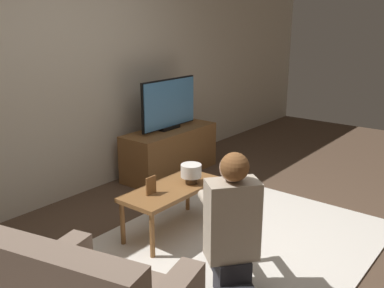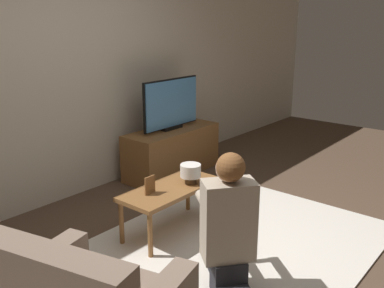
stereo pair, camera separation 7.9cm
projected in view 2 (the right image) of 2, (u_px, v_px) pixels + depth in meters
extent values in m
plane|color=brown|center=(214.00, 259.00, 3.32)|extent=(10.00, 10.00, 0.00)
cube|color=beige|center=(57.00, 72.00, 4.14)|extent=(10.00, 0.06, 2.60)
cube|color=silver|center=(214.00, 258.00, 3.32)|extent=(3.00, 1.96, 0.02)
cube|color=brown|center=(172.00, 151.00, 5.10)|extent=(1.23, 0.47, 0.55)
cube|color=black|center=(172.00, 127.00, 5.01)|extent=(0.30, 0.08, 0.04)
cube|color=black|center=(171.00, 103.00, 4.94)|extent=(0.88, 0.03, 0.57)
cube|color=#4C8CC6|center=(172.00, 103.00, 4.93)|extent=(0.85, 0.04, 0.54)
cube|color=brown|center=(171.00, 189.00, 3.63)|extent=(0.92, 0.41, 0.04)
cylinder|color=brown|center=(150.00, 236.00, 3.28)|extent=(0.04, 0.04, 0.39)
cylinder|color=brown|center=(216.00, 201.00, 3.90)|extent=(0.04, 0.04, 0.39)
cylinder|color=brown|center=(121.00, 223.00, 3.48)|extent=(0.04, 0.04, 0.39)
cylinder|color=brown|center=(188.00, 192.00, 4.10)|extent=(0.04, 0.04, 0.39)
cube|color=#232328|center=(227.00, 266.00, 2.87)|extent=(0.32, 0.32, 0.14)
cube|color=tan|center=(228.00, 220.00, 2.78)|extent=(0.39, 0.37, 0.54)
sphere|color=tan|center=(230.00, 168.00, 2.68)|extent=(0.18, 0.18, 0.18)
sphere|color=brown|center=(231.00, 167.00, 2.65)|extent=(0.19, 0.19, 0.19)
cube|color=black|center=(214.00, 194.00, 3.12)|extent=(0.12, 0.11, 0.04)
cylinder|color=tan|center=(233.00, 200.00, 3.03)|extent=(0.24, 0.28, 0.07)
cylinder|color=tan|center=(204.00, 202.00, 2.99)|extent=(0.24, 0.28, 0.07)
cube|color=brown|center=(150.00, 185.00, 3.47)|extent=(0.11, 0.01, 0.15)
cylinder|color=#4C3823|center=(191.00, 180.00, 3.71)|extent=(0.10, 0.10, 0.06)
cylinder|color=silver|center=(191.00, 171.00, 3.69)|extent=(0.18, 0.18, 0.11)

